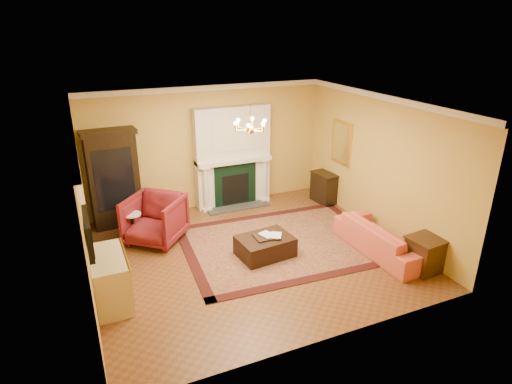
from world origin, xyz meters
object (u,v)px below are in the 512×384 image
wingback_armchair (155,217)px  end_table (424,255)px  commode (110,279)px  pedestal_table (133,226)px  china_cabinet (114,181)px  coral_sofa (383,233)px  console_table (324,188)px  leather_ottoman (265,246)px

wingback_armchair → end_table: size_ratio=1.74×
commode → end_table: 5.61m
pedestal_table → end_table: size_ratio=1.03×
wingback_armchair → pedestal_table: size_ratio=1.69×
china_cabinet → coral_sofa: size_ratio=0.98×
coral_sofa → console_table: (0.32, 2.73, -0.05)m
commode → coral_sofa: size_ratio=0.53×
china_cabinet → wingback_armchair: size_ratio=1.92×
coral_sofa → end_table: size_ratio=3.42×
pedestal_table → coral_sofa: (4.52, -2.44, 0.04)m
console_table → leather_ottoman: console_table is taller
china_cabinet → leather_ottoman: size_ratio=2.03×
end_table → console_table: size_ratio=0.85×
pedestal_table → coral_sofa: coral_sofa is taller
china_cabinet → commode: size_ratio=1.86×
wingback_armchair → leather_ottoman: bearing=1.3°
pedestal_table → console_table: 4.85m
end_table → console_table: console_table is taller
china_cabinet → console_table: size_ratio=2.84×
china_cabinet → wingback_armchair: 1.42m
pedestal_table → leather_ottoman: pedestal_table is taller
pedestal_table → coral_sofa: size_ratio=0.30×
wingback_armchair → coral_sofa: size_ratio=0.51×
china_cabinet → leather_ottoman: bearing=-51.2°
pedestal_table → end_table: pedestal_table is taller
pedestal_table → commode: size_ratio=0.57×
commode → console_table: bearing=21.8°
wingback_armchair → pedestal_table: 0.49m
leather_ottoman → china_cabinet: bearing=127.4°
commode → end_table: bearing=-14.2°
wingback_armchair → pedestal_table: bearing=-157.1°
end_table → console_table: bearing=89.0°
coral_sofa → china_cabinet: bearing=52.1°
pedestal_table → china_cabinet: bearing=100.8°
end_table → wingback_armchair: bearing=143.9°
china_cabinet → end_table: bearing=-45.3°
china_cabinet → coral_sofa: china_cabinet is taller
wingback_armchair → console_table: wingback_armchair is taller
coral_sofa → leather_ottoman: size_ratio=2.07×
leather_ottoman → end_table: bearing=-39.7°
commode → end_table: (5.45, -1.31, -0.11)m
china_cabinet → wingback_armchair: (0.63, -1.17, -0.51)m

